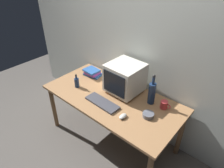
{
  "coord_description": "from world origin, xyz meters",
  "views": [
    {
      "loc": [
        1.25,
        -1.43,
        2.12
      ],
      "look_at": [
        0.0,
        0.0,
        0.88
      ],
      "focal_mm": 32.12,
      "sensor_mm": 36.0,
      "label": 1
    }
  ],
  "objects_px": {
    "bottle_tall": "(152,93)",
    "book_stack": "(92,73)",
    "keyboard": "(102,103)",
    "computer_mouse": "(123,116)",
    "crt_monitor": "(125,78)",
    "mug": "(164,105)",
    "bottle_short": "(77,82)",
    "cd_spindle": "(148,115)"
  },
  "relations": [
    {
      "from": "bottle_tall",
      "to": "book_stack",
      "type": "distance_m",
      "value": 0.94
    },
    {
      "from": "keyboard",
      "to": "book_stack",
      "type": "bearing_deg",
      "value": 147.85
    },
    {
      "from": "computer_mouse",
      "to": "crt_monitor",
      "type": "bearing_deg",
      "value": 124.76
    },
    {
      "from": "bottle_tall",
      "to": "mug",
      "type": "height_order",
      "value": "bottle_tall"
    },
    {
      "from": "mug",
      "to": "bottle_tall",
      "type": "bearing_deg",
      "value": -176.1
    },
    {
      "from": "crt_monitor",
      "to": "bottle_short",
      "type": "distance_m",
      "value": 0.61
    },
    {
      "from": "book_stack",
      "to": "bottle_tall",
      "type": "bearing_deg",
      "value": 0.67
    },
    {
      "from": "computer_mouse",
      "to": "book_stack",
      "type": "distance_m",
      "value": 0.94
    },
    {
      "from": "keyboard",
      "to": "book_stack",
      "type": "distance_m",
      "value": 0.65
    },
    {
      "from": "crt_monitor",
      "to": "computer_mouse",
      "type": "relative_size",
      "value": 3.98
    },
    {
      "from": "crt_monitor",
      "to": "cd_spindle",
      "type": "relative_size",
      "value": 3.32
    },
    {
      "from": "mug",
      "to": "book_stack",
      "type": "bearing_deg",
      "value": -178.86
    },
    {
      "from": "crt_monitor",
      "to": "keyboard",
      "type": "relative_size",
      "value": 0.95
    },
    {
      "from": "keyboard",
      "to": "bottle_tall",
      "type": "bearing_deg",
      "value": 45.29
    },
    {
      "from": "computer_mouse",
      "to": "bottle_short",
      "type": "height_order",
      "value": "bottle_short"
    },
    {
      "from": "cd_spindle",
      "to": "mug",
      "type": "bearing_deg",
      "value": 76.46
    },
    {
      "from": "computer_mouse",
      "to": "cd_spindle",
      "type": "bearing_deg",
      "value": 43.1
    },
    {
      "from": "bottle_tall",
      "to": "cd_spindle",
      "type": "distance_m",
      "value": 0.27
    },
    {
      "from": "crt_monitor",
      "to": "keyboard",
      "type": "bearing_deg",
      "value": -96.41
    },
    {
      "from": "bottle_short",
      "to": "book_stack",
      "type": "relative_size",
      "value": 0.72
    },
    {
      "from": "book_stack",
      "to": "mug",
      "type": "xyz_separation_m",
      "value": [
        1.09,
        0.02,
        -0.0
      ]
    },
    {
      "from": "computer_mouse",
      "to": "mug",
      "type": "distance_m",
      "value": 0.48
    },
    {
      "from": "keyboard",
      "to": "mug",
      "type": "bearing_deg",
      "value": 36.71
    },
    {
      "from": "cd_spindle",
      "to": "bottle_tall",
      "type": "bearing_deg",
      "value": 115.65
    },
    {
      "from": "bottle_tall",
      "to": "bottle_short",
      "type": "xyz_separation_m",
      "value": [
        -0.88,
        -0.34,
        -0.07
      ]
    },
    {
      "from": "keyboard",
      "to": "bottle_short",
      "type": "xyz_separation_m",
      "value": [
        -0.48,
        0.04,
        0.06
      ]
    },
    {
      "from": "crt_monitor",
      "to": "computer_mouse",
      "type": "bearing_deg",
      "value": -53.65
    },
    {
      "from": "bottle_tall",
      "to": "computer_mouse",
      "type": "bearing_deg",
      "value": -101.53
    },
    {
      "from": "bottle_short",
      "to": "mug",
      "type": "relative_size",
      "value": 1.53
    },
    {
      "from": "bottle_tall",
      "to": "cd_spindle",
      "type": "bearing_deg",
      "value": -64.35
    },
    {
      "from": "computer_mouse",
      "to": "mug",
      "type": "bearing_deg",
      "value": 58.08
    },
    {
      "from": "bottle_tall",
      "to": "mug",
      "type": "xyz_separation_m",
      "value": [
        0.16,
        0.01,
        -0.09
      ]
    },
    {
      "from": "book_stack",
      "to": "cd_spindle",
      "type": "bearing_deg",
      "value": -11.29
    },
    {
      "from": "keyboard",
      "to": "bottle_short",
      "type": "height_order",
      "value": "bottle_short"
    },
    {
      "from": "mug",
      "to": "bottle_short",
      "type": "bearing_deg",
      "value": -161.48
    },
    {
      "from": "bottle_short",
      "to": "book_stack",
      "type": "bearing_deg",
      "value": 99.9
    },
    {
      "from": "bottle_short",
      "to": "mug",
      "type": "height_order",
      "value": "bottle_short"
    },
    {
      "from": "computer_mouse",
      "to": "book_stack",
      "type": "height_order",
      "value": "book_stack"
    },
    {
      "from": "crt_monitor",
      "to": "mug",
      "type": "bearing_deg",
      "value": 3.91
    },
    {
      "from": "crt_monitor",
      "to": "cd_spindle",
      "type": "bearing_deg",
      "value": -22.57
    },
    {
      "from": "keyboard",
      "to": "mug",
      "type": "relative_size",
      "value": 3.5
    },
    {
      "from": "bottle_tall",
      "to": "book_stack",
      "type": "xyz_separation_m",
      "value": [
        -0.93,
        -0.01,
        -0.09
      ]
    }
  ]
}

